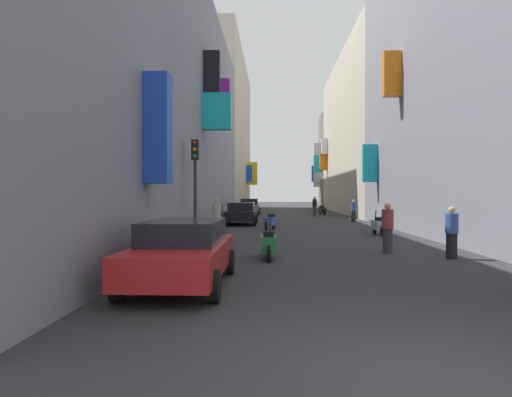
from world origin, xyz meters
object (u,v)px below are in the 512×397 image
at_px(scooter_black, 322,210).
at_px(pedestrian_crossing, 354,211).
at_px(parked_car_red, 183,251).
at_px(pedestrian_far_away, 388,228).
at_px(parked_car_grey, 250,206).
at_px(scooter_silver, 379,225).
at_px(parked_car_black, 241,213).
at_px(scooter_blue, 270,221).
at_px(scooter_green, 268,243).
at_px(pedestrian_near_left, 452,233).
at_px(pedestrian_near_right, 217,217).
at_px(pedestrian_mid_street, 315,206).
at_px(traffic_light_near_corner, 195,173).

xyz_separation_m(scooter_black, pedestrian_crossing, (1.04, -10.09, 0.30)).
height_order(parked_car_red, pedestrian_far_away, pedestrian_far_away).
height_order(parked_car_grey, scooter_silver, parked_car_grey).
bearing_deg(parked_car_black, scooter_blue, -65.93).
distance_m(parked_car_grey, scooter_blue, 18.15).
height_order(parked_car_red, scooter_green, parked_car_red).
bearing_deg(parked_car_red, parked_car_black, 90.27).
xyz_separation_m(scooter_green, pedestrian_near_left, (5.52, 0.20, 0.32)).
bearing_deg(scooter_green, scooter_black, 80.37).
xyz_separation_m(parked_car_black, scooter_silver, (7.03, -7.01, -0.27)).
bearing_deg(parked_car_black, pedestrian_near_right, -94.34).
xyz_separation_m(parked_car_black, pedestrian_near_left, (7.40, -14.65, 0.04)).
height_order(parked_car_grey, scooter_blue, parked_car_grey).
bearing_deg(pedestrian_crossing, pedestrian_mid_street, 103.95).
distance_m(parked_car_red, scooter_silver, 13.70).
distance_m(parked_car_red, scooter_blue, 14.73).
bearing_deg(scooter_blue, pedestrian_far_away, -67.02).
bearing_deg(scooter_silver, pedestrian_mid_street, 94.39).
height_order(pedestrian_crossing, pedestrian_far_away, pedestrian_far_away).
height_order(parked_car_black, pedestrian_near_right, pedestrian_near_right).
bearing_deg(scooter_green, pedestrian_near_right, 109.15).
relative_size(scooter_blue, scooter_silver, 1.02).
xyz_separation_m(parked_car_grey, pedestrian_far_away, (6.00, -27.27, 0.05)).
relative_size(pedestrian_crossing, traffic_light_near_corner, 0.39).
bearing_deg(pedestrian_near_left, parked_car_grey, 104.95).
relative_size(scooter_green, traffic_light_near_corner, 0.49).
xyz_separation_m(scooter_blue, pedestrian_far_away, (3.92, -9.24, 0.36)).
height_order(scooter_silver, pedestrian_near_right, pedestrian_near_right).
height_order(scooter_blue, pedestrian_mid_street, pedestrian_mid_street).
bearing_deg(pedestrian_near_right, scooter_black, 70.84).
relative_size(parked_car_black, scooter_green, 2.19).
distance_m(scooter_blue, scooter_green, 10.66).
bearing_deg(pedestrian_near_left, traffic_light_near_corner, 160.90).
bearing_deg(pedestrian_mid_street, pedestrian_far_away, -89.70).
height_order(scooter_green, traffic_light_near_corner, traffic_light_near_corner).
relative_size(pedestrian_near_left, traffic_light_near_corner, 0.40).
bearing_deg(scooter_green, scooter_blue, 89.99).
bearing_deg(parked_car_black, scooter_black, 62.94).
xyz_separation_m(scooter_green, pedestrian_crossing, (5.75, 17.65, 0.30)).
xyz_separation_m(parked_car_black, pedestrian_crossing, (7.63, 2.80, 0.02)).
bearing_deg(pedestrian_crossing, scooter_blue, -129.42).
xyz_separation_m(pedestrian_far_away, traffic_light_near_corner, (-6.69, 1.66, 1.90)).
bearing_deg(pedestrian_near_right, pedestrian_mid_street, 71.24).
bearing_deg(pedestrian_crossing, scooter_silver, -93.50).
xyz_separation_m(scooter_black, pedestrian_near_left, (0.81, -27.53, 0.32)).
bearing_deg(parked_car_black, pedestrian_near_left, -63.21).
relative_size(scooter_black, pedestrian_crossing, 1.27).
height_order(parked_car_black, scooter_silver, parked_car_black).
height_order(parked_car_black, pedestrian_near_left, pedestrian_near_left).
height_order(pedestrian_near_right, pedestrian_mid_street, pedestrian_near_right).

